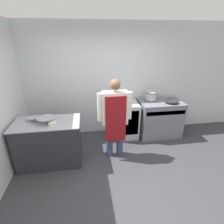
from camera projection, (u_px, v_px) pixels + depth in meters
ground_plane at (118, 182)px, 3.08m from camera, size 14.00×14.00×0.00m
wall_back at (105, 82)px, 4.26m from camera, size 8.00×0.05×2.70m
wall_left at (6, 97)px, 3.18m from camera, size 0.05×8.00×2.70m
prep_counter at (50, 143)px, 3.42m from camera, size 1.23×0.66×0.90m
stove at (159, 118)px, 4.42m from camera, size 1.03×0.67×0.93m
fridge_unit at (126, 120)px, 4.37m from camera, size 0.56×0.59×0.89m
person_cook at (115, 115)px, 3.43m from camera, size 0.68×0.24×1.65m
mixing_bowl at (46, 120)px, 3.20m from camera, size 0.32×0.32×0.11m
small_bowl at (34, 119)px, 3.28m from camera, size 0.21×0.21×0.07m
plastic_tub at (52, 123)px, 3.13m from camera, size 0.12×0.12×0.06m
stock_pot at (151, 95)px, 4.26m from camera, size 0.29×0.29×0.22m
saute_pan at (172, 101)px, 4.15m from camera, size 0.32×0.32×0.04m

